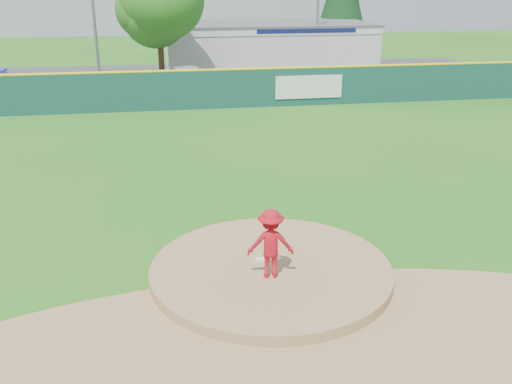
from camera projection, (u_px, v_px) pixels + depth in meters
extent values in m
plane|color=#286B19|center=(271.00, 275.00, 13.05)|extent=(120.00, 120.00, 0.00)
cylinder|color=#9E774C|center=(271.00, 275.00, 13.05)|extent=(5.50, 5.50, 0.50)
cube|color=white|center=(268.00, 259.00, 13.23)|extent=(0.60, 0.15, 0.04)
cylinder|color=#9E774C|center=(303.00, 355.00, 10.28)|extent=(15.40, 15.40, 0.01)
cube|color=#38383A|center=(193.00, 80.00, 37.96)|extent=(44.00, 16.00, 0.02)
imported|color=red|center=(271.00, 243.00, 12.25)|extent=(1.07, 0.70, 1.56)
imported|color=silver|center=(194.00, 78.00, 34.45)|extent=(5.53, 3.31, 1.44)
cube|color=silver|center=(267.00, 46.00, 42.96)|extent=(15.00, 8.00, 3.20)
cube|color=white|center=(278.00, 31.00, 38.76)|extent=(15.00, 0.06, 0.55)
cube|color=#0F194C|center=(307.00, 31.00, 39.04)|extent=(7.00, 0.03, 0.28)
cube|color=#59595B|center=(267.00, 23.00, 42.38)|extent=(15.20, 8.20, 0.12)
cube|color=white|center=(309.00, 87.00, 30.11)|extent=(3.60, 0.04, 1.20)
cube|color=#14413C|center=(204.00, 90.00, 29.31)|extent=(40.00, 0.10, 2.00)
cylinder|color=yellow|center=(203.00, 70.00, 28.95)|extent=(40.00, 0.14, 0.14)
cylinder|color=#382314|center=(162.00, 66.00, 35.34)|extent=(0.36, 0.36, 2.60)
sphere|color=#387F23|center=(159.00, 11.00, 34.20)|extent=(5.60, 5.60, 5.60)
cylinder|color=#382314|center=(340.00, 49.00, 48.04)|extent=(0.40, 0.40, 1.60)
cylinder|color=gray|center=(318.00, 0.00, 39.47)|extent=(0.20, 0.20, 10.00)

